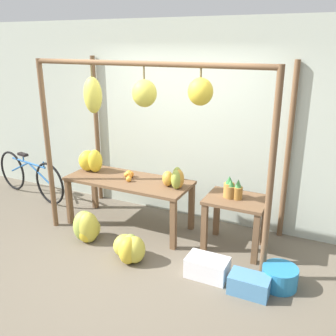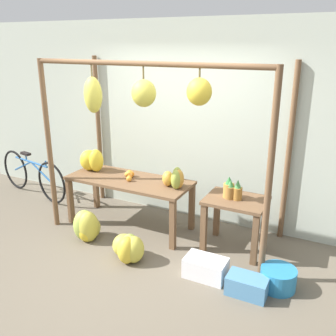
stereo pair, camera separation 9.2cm
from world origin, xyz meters
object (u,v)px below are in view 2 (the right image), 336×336
orange_pile (130,175)px  banana_pile_ground_left (87,227)px  parked_bicycle (33,175)px  fruit_crate_purple (247,286)px  banana_pile_ground_right (129,248)px  fruit_crate_white (206,268)px  blue_bucket (278,278)px  banana_pile_on_table (92,160)px  papaya_pile (175,179)px  pineapple_cluster (232,190)px

orange_pile → banana_pile_ground_left: size_ratio=0.51×
parked_bicycle → fruit_crate_purple: parked_bicycle is taller
banana_pile_ground_right → fruit_crate_white: size_ratio=1.13×
orange_pile → blue_bucket: bearing=-14.1°
banana_pile_ground_right → fruit_crate_purple: banana_pile_ground_right is taller
parked_bicycle → fruit_crate_purple: size_ratio=4.16×
fruit_crate_white → orange_pile: bearing=153.4°
banana_pile_on_table → orange_pile: bearing=-1.3°
banana_pile_on_table → papaya_pile: banana_pile_on_table is taller
fruit_crate_purple → pineapple_cluster: bearing=119.8°
banana_pile_ground_left → banana_pile_ground_right: size_ratio=0.91×
banana_pile_ground_left → fruit_crate_purple: size_ratio=1.15×
banana_pile_on_table → blue_bucket: (2.83, -0.57, -0.75)m
fruit_crate_purple → orange_pile: bearing=157.3°
pineapple_cluster → fruit_crate_white: size_ratio=0.58×
orange_pile → banana_pile_ground_left: bearing=-112.4°
pineapple_cluster → banana_pile_ground_right: pineapple_cluster is taller
pineapple_cluster → fruit_crate_white: (-0.03, -0.72, -0.68)m
pineapple_cluster → banana_pile_ground_left: bearing=-159.2°
banana_pile_ground_right → pineapple_cluster: bearing=39.7°
parked_bicycle → pineapple_cluster: bearing=-2.5°
orange_pile → fruit_crate_white: orange_pile is taller
blue_bucket → papaya_pile: (-1.47, 0.51, 0.71)m
banana_pile_ground_right → parked_bicycle: (-2.53, 0.97, 0.21)m
blue_bucket → pineapple_cluster: bearing=142.4°
banana_pile_ground_left → fruit_crate_purple: (2.18, -0.16, -0.08)m
banana_pile_on_table → banana_pile_ground_left: banana_pile_on_table is taller
fruit_crate_white → fruit_crate_purple: 0.50m
blue_bucket → fruit_crate_white: bearing=-167.9°
orange_pile → fruit_crate_purple: 2.18m
orange_pile → parked_bicycle: 2.09m
orange_pile → parked_bicycle: bearing=175.4°
fruit_crate_purple → banana_pile_ground_left: bearing=175.9°
banana_pile_on_table → banana_pile_ground_left: size_ratio=0.94×
banana_pile_ground_right → blue_bucket: bearing=8.4°
banana_pile_ground_right → papaya_pile: size_ratio=1.45×
banana_pile_on_table → pineapple_cluster: 2.10m
banana_pile_on_table → banana_pile_ground_right: size_ratio=0.85×
banana_pile_ground_left → fruit_crate_white: banana_pile_ground_left is taller
banana_pile_ground_right → blue_bucket: (1.71, 0.25, -0.04)m
orange_pile → banana_pile_ground_right: size_ratio=0.47×
pineapple_cluster → fruit_crate_purple: (0.46, -0.81, -0.69)m
banana_pile_ground_right → fruit_crate_purple: bearing=0.0°
banana_pile_ground_left → blue_bucket: bearing=2.2°
pineapple_cluster → blue_bucket: (0.73, -0.56, -0.68)m
banana_pile_on_table → blue_bucket: size_ratio=1.18×
fruit_crate_white → blue_bucket: same height
papaya_pile → fruit_crate_purple: size_ratio=0.87×
banana_pile_ground_left → parked_bicycle: parked_bicycle is taller
banana_pile_on_table → blue_bucket: 2.98m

